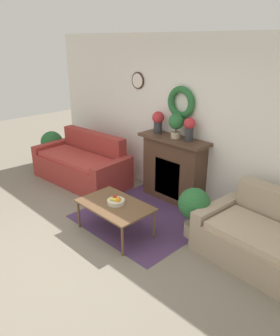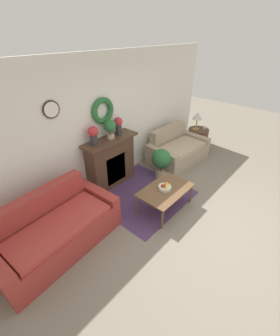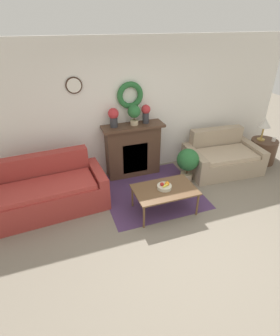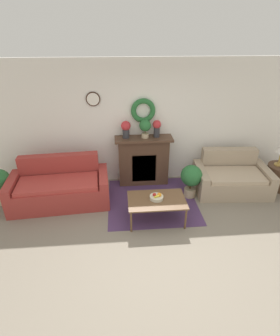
% 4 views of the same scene
% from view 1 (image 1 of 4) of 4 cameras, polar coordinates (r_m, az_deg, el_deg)
% --- Properties ---
extents(ground_plane, '(16.00, 16.00, 0.00)m').
position_cam_1_polar(ground_plane, '(4.43, -12.77, -15.02)').
color(ground_plane, gray).
extents(floor_rug, '(1.80, 1.77, 0.01)m').
position_cam_1_polar(floor_rug, '(5.18, 0.97, -8.49)').
color(floor_rug, '#4C335B').
rests_on(floor_rug, ground_plane).
extents(wall_back, '(6.80, 0.17, 2.70)m').
position_cam_1_polar(wall_back, '(5.37, 8.55, 7.98)').
color(wall_back, white).
rests_on(wall_back, ground_plane).
extents(fireplace, '(1.24, 0.41, 1.12)m').
position_cam_1_polar(fireplace, '(5.53, 5.84, -0.17)').
color(fireplace, '#4C3323').
rests_on(fireplace, ground_plane).
extents(couch_left, '(2.00, 1.05, 0.91)m').
position_cam_1_polar(couch_left, '(6.44, -10.01, 0.54)').
color(couch_left, '#9E332D').
rests_on(couch_left, ground_plane).
extents(loveseat_right, '(1.61, 1.07, 0.84)m').
position_cam_1_polar(loveseat_right, '(4.41, 20.97, -11.57)').
color(loveseat_right, tan).
rests_on(loveseat_right, ground_plane).
extents(coffee_table, '(1.04, 0.67, 0.45)m').
position_cam_1_polar(coffee_table, '(4.62, -4.36, -6.72)').
color(coffee_table, brown).
rests_on(coffee_table, ground_plane).
extents(fruit_bowl, '(0.25, 0.25, 0.12)m').
position_cam_1_polar(fruit_bowl, '(4.60, -4.20, -5.77)').
color(fruit_bowl, beige).
rests_on(fruit_bowl, coffee_table).
extents(vase_on_mantel_left, '(0.20, 0.20, 0.37)m').
position_cam_1_polar(vase_on_mantel_left, '(5.54, 3.18, 8.24)').
color(vase_on_mantel_left, '#2D2D33').
rests_on(vase_on_mantel_left, fireplace).
extents(vase_on_mantel_right, '(0.18, 0.18, 0.37)m').
position_cam_1_polar(vase_on_mantel_right, '(5.13, 8.61, 6.99)').
color(vase_on_mantel_right, '#2D2D33').
rests_on(vase_on_mantel_right, fireplace).
extents(potted_plant_on_mantel, '(0.25, 0.25, 0.39)m').
position_cam_1_polar(potted_plant_on_mantel, '(5.26, 6.32, 7.75)').
color(potted_plant_on_mantel, tan).
rests_on(potted_plant_on_mantel, fireplace).
extents(potted_plant_floor_by_couch, '(0.47, 0.47, 0.75)m').
position_cam_1_polar(potted_plant_floor_by_couch, '(7.37, -15.07, 4.07)').
color(potted_plant_floor_by_couch, tan).
rests_on(potted_plant_floor_by_couch, ground_plane).
extents(potted_plant_floor_by_loveseat, '(0.44, 0.44, 0.72)m').
position_cam_1_polar(potted_plant_floor_by_loveseat, '(4.58, 9.39, -6.69)').
color(potted_plant_floor_by_loveseat, tan).
rests_on(potted_plant_floor_by_loveseat, ground_plane).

